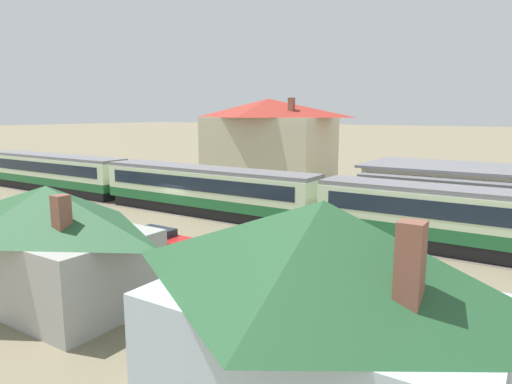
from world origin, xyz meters
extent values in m
plane|color=#7A7056|center=(0.00, 0.00, 0.00)|extent=(600.00, 600.00, 0.00)
cube|color=#1E6033|center=(22.86, 1.05, 1.30)|extent=(19.87, 3.17, 0.80)
cube|color=beige|center=(22.86, 1.05, 2.66)|extent=(19.87, 3.17, 1.92)
cube|color=#192330|center=(22.86, 1.05, 2.76)|extent=(18.28, 3.21, 1.07)
cube|color=slate|center=(22.86, 1.05, 3.77)|extent=(19.87, 2.98, 0.30)
cube|color=black|center=(22.86, 1.05, 0.46)|extent=(19.07, 2.73, 0.88)
cylinder|color=black|center=(16.30, 0.33, 0.45)|extent=(0.90, 0.18, 0.90)
cylinder|color=black|center=(16.30, 1.77, 0.45)|extent=(0.90, 0.18, 0.90)
cube|color=#1E6033|center=(2.10, 1.05, 1.30)|extent=(19.87, 3.17, 0.80)
cube|color=beige|center=(2.10, 1.05, 2.66)|extent=(19.87, 3.17, 1.92)
cube|color=#192330|center=(2.10, 1.05, 2.76)|extent=(18.28, 3.21, 1.07)
cube|color=slate|center=(2.10, 1.05, 3.77)|extent=(19.87, 2.98, 0.30)
cube|color=black|center=(2.10, 1.05, 0.46)|extent=(19.07, 2.73, 0.88)
cylinder|color=black|center=(8.66, 0.33, 0.45)|extent=(0.90, 0.18, 0.90)
cylinder|color=black|center=(8.66, 1.77, 0.45)|extent=(0.90, 0.18, 0.90)
cylinder|color=black|center=(-4.45, 0.33, 0.45)|extent=(0.90, 0.18, 0.90)
cylinder|color=black|center=(-4.45, 1.77, 0.45)|extent=(0.90, 0.18, 0.90)
cube|color=#1E6033|center=(-18.65, 1.05, 1.30)|extent=(19.87, 3.17, 0.80)
cube|color=beige|center=(-18.65, 1.05, 2.66)|extent=(19.87, 3.17, 1.92)
cube|color=#192330|center=(-18.65, 1.05, 2.76)|extent=(18.28, 3.21, 1.07)
cube|color=slate|center=(-18.65, 1.05, 3.77)|extent=(19.87, 2.98, 0.30)
cube|color=black|center=(-18.65, 1.05, 0.46)|extent=(19.07, 2.73, 0.88)
cylinder|color=black|center=(-12.09, 0.33, 0.45)|extent=(0.90, 0.18, 0.90)
cylinder|color=black|center=(-12.09, 1.77, 0.45)|extent=(0.90, 0.18, 0.90)
cylinder|color=black|center=(-25.21, 0.33, 0.45)|extent=(0.90, 0.18, 0.90)
cylinder|color=black|center=(-25.21, 1.77, 0.45)|extent=(0.90, 0.18, 0.90)
cube|color=#665B51|center=(6.23, 1.05, 0.01)|extent=(111.06, 3.60, 0.01)
cube|color=#4C4238|center=(6.23, 0.33, 0.02)|extent=(111.06, 0.12, 0.04)
cube|color=#4C4238|center=(6.23, 1.77, 0.02)|extent=(111.06, 0.12, 0.04)
cube|color=beige|center=(19.14, 10.58, 2.02)|extent=(11.80, 7.63, 4.04)
cube|color=slate|center=(19.14, 10.58, 4.14)|extent=(12.74, 8.25, 0.20)
cube|color=slate|center=(19.14, 5.96, 3.64)|extent=(11.33, 1.60, 0.16)
cylinder|color=brown|center=(19.14, 5.36, 1.78)|extent=(0.14, 0.14, 3.56)
cube|color=beige|center=(-0.82, 15.65, 3.92)|extent=(13.39, 8.00, 7.83)
pyramid|color=#9E2D23|center=(-0.82, 15.65, 8.83)|extent=(14.46, 8.64, 2.01)
cube|color=brown|center=(2.92, 14.05, 8.94)|extent=(0.56, 0.56, 1.80)
cube|color=#9E9E99|center=(7.51, -16.32, 1.66)|extent=(9.12, 5.14, 3.31)
pyramid|color=#23512D|center=(7.51, -16.32, 4.24)|extent=(9.85, 5.55, 1.86)
cube|color=brown|center=(10.07, -17.35, 4.34)|extent=(0.56, 0.56, 1.67)
cube|color=silver|center=(20.74, -16.71, 1.67)|extent=(9.26, 5.84, 3.33)
pyramid|color=#23512D|center=(20.74, -16.71, 4.65)|extent=(10.00, 6.31, 2.64)
cube|color=brown|center=(23.33, -17.88, 4.79)|extent=(0.56, 0.56, 2.38)
cube|color=white|center=(0.68, -11.93, 0.53)|extent=(53.37, 0.06, 1.05)
cube|color=white|center=(13.61, -5.15, 0.50)|extent=(4.27, 1.96, 0.65)
cube|color=#192330|center=(13.48, -5.15, 1.08)|extent=(2.15, 1.65, 0.51)
cylinder|color=black|center=(14.90, -6.01, 0.31)|extent=(0.62, 0.20, 0.62)
cylinder|color=black|center=(14.94, -4.34, 0.31)|extent=(0.62, 0.20, 0.62)
cylinder|color=black|center=(12.28, -5.95, 0.31)|extent=(0.62, 0.20, 0.62)
cylinder|color=black|center=(12.32, -4.29, 0.31)|extent=(0.62, 0.20, 0.62)
cube|color=red|center=(5.90, -8.30, 0.52)|extent=(4.62, 1.77, 0.70)
cube|color=#192330|center=(5.76, -8.30, 1.09)|extent=(2.31, 1.51, 0.43)
cylinder|color=black|center=(7.33, -9.07, 0.31)|extent=(0.62, 0.20, 0.62)
cylinder|color=black|center=(7.32, -7.52, 0.31)|extent=(0.62, 0.20, 0.62)
cylinder|color=black|center=(4.47, -9.08, 0.31)|extent=(0.62, 0.20, 0.62)
cylinder|color=black|center=(4.46, -7.53, 0.31)|extent=(0.62, 0.20, 0.62)
camera|label=1|loc=(25.68, -27.64, 8.25)|focal=32.00mm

